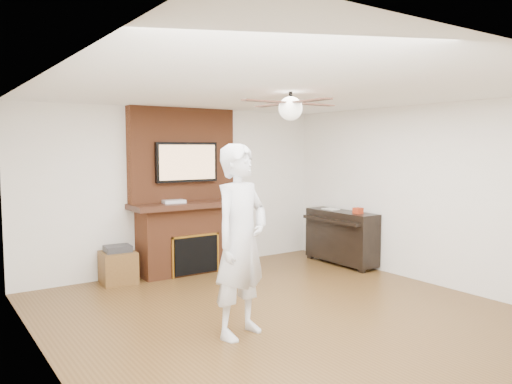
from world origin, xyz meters
TOP-DOWN VIEW (x-y plane):
  - room_shell at (0.00, 0.00)m, footprint 5.36×5.86m
  - fireplace at (0.00, 2.55)m, footprint 1.78×0.64m
  - tv at (0.00, 2.50)m, footprint 1.00×0.08m
  - ceiling_fan at (-0.00, 0.00)m, footprint 1.21×1.21m
  - person at (-0.73, -0.14)m, footprint 0.82×0.67m
  - side_table at (-1.10, 2.48)m, footprint 0.49×0.49m
  - piano at (2.29, 1.54)m, footprint 0.50×1.34m
  - cable_box at (-0.25, 2.45)m, footprint 0.34×0.22m
  - candle_orange at (-0.19, 2.29)m, footprint 0.08×0.08m
  - candle_green at (0.05, 2.34)m, footprint 0.07×0.07m
  - candle_cream at (0.09, 2.39)m, footprint 0.08×0.08m
  - candle_blue at (0.12, 2.36)m, footprint 0.06×0.06m

SIDE VIEW (x-z plane):
  - candle_green at x=0.05m, z-range 0.00..0.08m
  - candle_blue at x=0.12m, z-range 0.00..0.09m
  - candle_orange at x=-0.19m, z-range 0.00..0.12m
  - candle_cream at x=0.09m, z-range 0.00..0.12m
  - side_table at x=-1.10m, z-range -0.02..0.51m
  - piano at x=2.29m, z-range -0.01..0.95m
  - person at x=-0.73m, z-range 0.00..1.94m
  - fireplace at x=0.00m, z-range -0.25..2.25m
  - cable_box at x=-0.25m, z-range 1.08..1.13m
  - room_shell at x=0.00m, z-range -0.18..2.68m
  - tv at x=0.00m, z-range 1.38..1.98m
  - ceiling_fan at x=0.00m, z-range 2.18..2.49m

